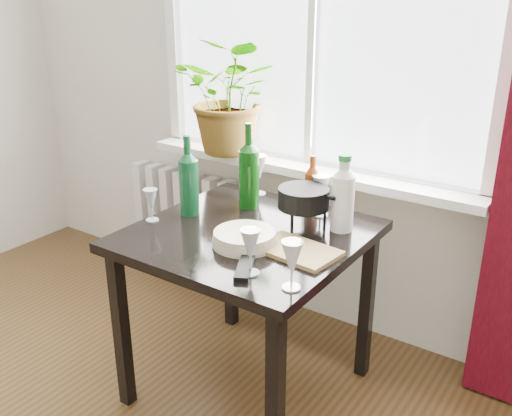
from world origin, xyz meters
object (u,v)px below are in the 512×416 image
Objects in this scene: wine_bottle_right at (249,165)px; bottle_amber at (312,184)px; wineglass_front_left at (151,205)px; wineglass_far_right at (292,265)px; cleaning_bottle at (343,192)px; radiator at (191,218)px; fondue_pot at (303,207)px; wineglass_front_right at (250,251)px; wineglass_back_left at (258,174)px; wine_bottle_left at (188,175)px; table at (248,252)px; cutting_board at (297,250)px; potted_plant at (232,96)px; plate_stack at (245,238)px; tv_remote at (245,268)px; wineglass_back_center at (321,195)px.

bottle_amber is (0.25, 0.10, -0.06)m from wine_bottle_right.
wineglass_far_right is at bearing -11.65° from wineglass_front_left.
cleaning_bottle is at bearing -27.29° from bottle_amber.
radiator is 1.18m from fondue_pot.
wineglass_front_right is 0.77m from wineglass_back_left.
bottle_amber is at bearing 21.10° from wine_bottle_right.
cleaning_bottle is (0.60, 0.21, -0.01)m from wine_bottle_left.
fondue_pot is (0.15, 0.17, 0.17)m from table.
wineglass_front_left reaches higher than cutting_board.
wineglass_front_left is at bearing 168.35° from wineglass_far_right.
potted_plant is 0.78m from wineglass_front_left.
wineglass_far_right reaches higher than wineglass_front_right.
wine_bottle_right is 2.72× the size of wineglass_front_left.
wineglass_front_left is (-0.49, -0.45, -0.06)m from bottle_amber.
cleaning_bottle is 0.53m from wineglass_back_left.
table is 0.50m from wineglass_far_right.
wineglass_back_left is 0.63m from cutting_board.
table is 3.40× the size of bottle_amber.
cutting_board is at bearing -42.97° from wineglass_back_left.
wine_bottle_right reaches higher than fondue_pot.
table is 0.89m from potted_plant.
plate_stack is at bearing -39.02° from radiator.
cleaning_bottle is 0.77m from wineglass_front_left.
wine_bottle_right is 1.61× the size of fondue_pot.
wineglass_far_right reaches higher than table.
wine_bottle_left is 2.03× the size of wineglass_far_right.
potted_plant is at bearing 157.03° from bottle_amber.
wine_bottle_left is 1.36× the size of bottle_amber.
wine_bottle_left is 1.09× the size of cleaning_bottle.
wineglass_front_left is at bearing 139.25° from tv_remote.
radiator is 2.73× the size of cutting_board.
wineglass_back_center is (1.00, -0.33, 0.45)m from radiator.
table is at bearing -55.71° from wine_bottle_right.
wineglass_far_right is (0.37, -0.29, 0.18)m from table.
potted_plant reaches higher than radiator.
wine_bottle_left is 0.41m from plate_stack.
plate_stack is at bearing -102.54° from wineglass_back_center.
bottle_amber is 0.66m from wineglass_front_left.
potted_plant is (0.36, -0.06, 0.75)m from radiator.
radiator is 4.76× the size of tv_remote.
table is 5.07× the size of wineglass_far_right.
wineglass_back_left reaches higher than wineglass_front_left.
bottle_amber is (0.41, 0.30, -0.05)m from wine_bottle_left.
wineglass_far_right is at bearing -30.30° from plate_stack.
wineglass_front_left is (0.47, -0.76, 0.43)m from radiator.
plate_stack is 1.04× the size of fondue_pot.
wineglass_back_center is 0.95× the size of wineglass_back_left.
plate_stack is at bearing -164.78° from cutting_board.
fondue_pot is at bearing -73.35° from bottle_amber.
wineglass_far_right is (0.27, -0.60, -0.04)m from bottle_amber.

